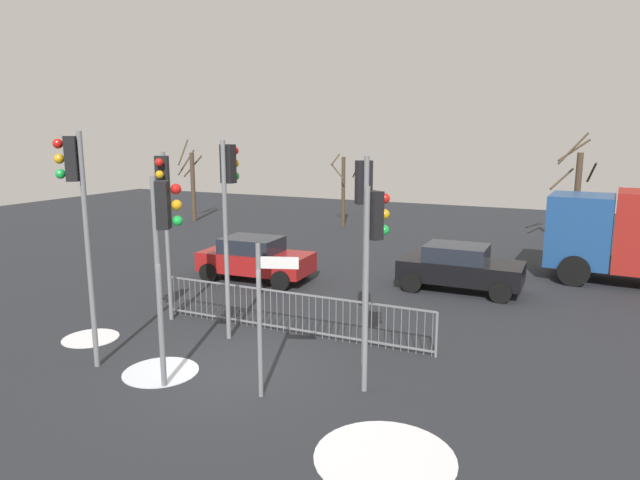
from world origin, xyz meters
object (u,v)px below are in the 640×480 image
(traffic_light_mid_right, at_px, (373,243))
(car_black_trailing, at_px, (459,267))
(direction_sign_post, at_px, (263,313))
(car_red_mid, at_px, (255,258))
(traffic_light_rear_right, at_px, (364,214))
(traffic_light_rear_left, at_px, (164,199))
(bare_tree_left, at_px, (343,189))
(traffic_light_foreground_left, at_px, (77,198))
(bare_tree_centre, at_px, (576,194))
(traffic_light_foreground_right, at_px, (164,235))
(bare_tree_right, at_px, (192,183))
(traffic_light_mid_left, at_px, (228,195))

(traffic_light_mid_right, height_order, car_black_trailing, traffic_light_mid_right)
(direction_sign_post, distance_m, car_red_mid, 8.78)
(traffic_light_rear_right, height_order, car_red_mid, traffic_light_rear_right)
(car_black_trailing, bearing_deg, traffic_light_rear_left, -135.80)
(traffic_light_rear_left, xyz_separation_m, bare_tree_left, (-1.77, 16.43, -1.27))
(bare_tree_left, bearing_deg, traffic_light_foreground_left, -83.68)
(traffic_light_mid_right, distance_m, bare_tree_centre, 17.45)
(traffic_light_rear_right, height_order, bare_tree_centre, bare_tree_centre)
(traffic_light_foreground_right, relative_size, bare_tree_centre, 0.84)
(traffic_light_rear_right, xyz_separation_m, bare_tree_centre, (4.00, 15.95, -0.95))
(traffic_light_mid_right, xyz_separation_m, car_black_trailing, (0.19, 7.82, -2.16))
(bare_tree_left, bearing_deg, traffic_light_foreground_right, -77.37)
(traffic_light_foreground_right, relative_size, traffic_light_rear_left, 0.93)
(traffic_light_foreground_left, bearing_deg, car_black_trailing, -65.34)
(car_red_mid, bearing_deg, traffic_light_mid_right, -46.77)
(traffic_light_mid_right, bearing_deg, car_black_trailing, 119.91)
(traffic_light_mid_right, distance_m, bare_tree_left, 19.71)
(traffic_light_mid_right, bearing_deg, direction_sign_post, -114.90)
(traffic_light_mid_right, relative_size, traffic_light_rear_right, 0.89)
(car_black_trailing, height_order, bare_tree_centre, bare_tree_centre)
(bare_tree_centre, bearing_deg, bare_tree_right, -177.22)
(traffic_light_rear_right, bearing_deg, traffic_light_foreground_right, -178.47)
(traffic_light_foreground_right, height_order, direction_sign_post, traffic_light_foreground_right)
(traffic_light_mid_right, bearing_deg, car_red_mid, 167.14)
(traffic_light_foreground_right, bearing_deg, bare_tree_centre, 132.81)
(bare_tree_right, bearing_deg, bare_tree_centre, 2.78)
(car_black_trailing, bearing_deg, traffic_light_mid_right, -91.47)
(traffic_light_foreground_left, bearing_deg, traffic_light_rear_right, -95.39)
(car_black_trailing, xyz_separation_m, bare_tree_left, (-8.19, 10.17, 1.25))
(traffic_light_mid_left, height_order, car_black_trailing, traffic_light_mid_left)
(direction_sign_post, height_order, bare_tree_left, bare_tree_left)
(traffic_light_mid_right, xyz_separation_m, car_red_mid, (-6.40, 6.22, -2.16))
(traffic_light_mid_right, relative_size, car_black_trailing, 1.05)
(traffic_light_rear_left, relative_size, bare_tree_right, 0.97)
(traffic_light_foreground_left, distance_m, bare_tree_right, 20.71)
(direction_sign_post, bearing_deg, traffic_light_mid_right, 14.14)
(bare_tree_centre, bearing_deg, direction_sign_post, -105.64)
(car_black_trailing, bearing_deg, traffic_light_foreground_left, -122.90)
(traffic_light_foreground_left, bearing_deg, traffic_light_rear_left, -25.21)
(traffic_light_foreground_left, relative_size, traffic_light_foreground_right, 1.20)
(traffic_light_foreground_right, relative_size, direction_sign_post, 1.40)
(traffic_light_foreground_right, xyz_separation_m, car_black_trailing, (3.81, 9.37, -2.29))
(traffic_light_mid_right, xyz_separation_m, traffic_light_foreground_right, (-3.62, -1.55, 0.13))
(traffic_light_mid_left, relative_size, bare_tree_left, 1.24)
(traffic_light_mid_right, height_order, direction_sign_post, traffic_light_mid_right)
(traffic_light_rear_left, distance_m, bare_tree_right, 17.90)
(traffic_light_mid_right, bearing_deg, traffic_light_foreground_right, -125.56)
(traffic_light_mid_right, height_order, bare_tree_centre, bare_tree_centre)
(traffic_light_mid_left, bearing_deg, bare_tree_right, 135.71)
(traffic_light_mid_right, height_order, bare_tree_left, traffic_light_mid_right)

